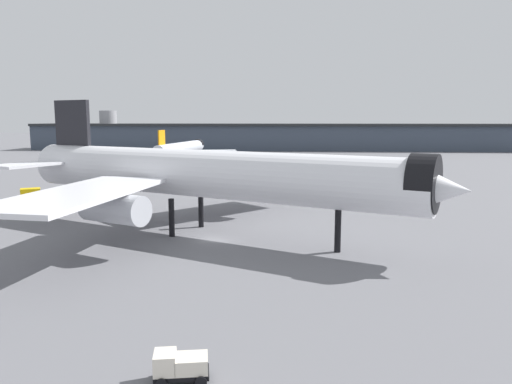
% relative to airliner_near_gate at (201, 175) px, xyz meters
% --- Properties ---
extents(ground, '(900.00, 900.00, 0.00)m').
position_rel_airliner_near_gate_xyz_m(ground, '(2.29, -3.42, -8.02)').
color(ground, slate).
extents(airliner_near_gate, '(63.91, 57.12, 18.21)m').
position_rel_airliner_near_gate_xyz_m(airliner_near_gate, '(0.00, 0.00, 0.00)').
color(airliner_near_gate, white).
rests_on(airliner_near_gate, ground).
extents(airliner_far_taxiway, '(41.31, 45.28, 11.94)m').
position_rel_airliner_near_gate_xyz_m(airliner_far_taxiway, '(-32.92, 101.21, -2.76)').
color(airliner_far_taxiway, silver).
rests_on(airliner_far_taxiway, ground).
extents(terminal_building, '(244.21, 42.78, 19.53)m').
position_rel_airliner_near_gate_xyz_m(terminal_building, '(-9.28, 184.16, -1.39)').
color(terminal_building, '#3D4756').
rests_on(terminal_building, ground).
extents(service_truck_front, '(5.89, 4.84, 3.00)m').
position_rel_airliner_near_gate_xyz_m(service_truck_front, '(-35.28, 18.20, -6.43)').
color(service_truck_front, black).
rests_on(service_truck_front, ground).
extents(baggage_tug_wing, '(3.49, 2.53, 1.85)m').
position_rel_airliner_near_gate_xyz_m(baggage_tug_wing, '(8.00, -37.36, -7.05)').
color(baggage_tug_wing, black).
rests_on(baggage_tug_wing, ground).
extents(baggage_cart_trailing, '(2.81, 2.88, 1.82)m').
position_rel_airliner_near_gate_xyz_m(baggage_cart_trailing, '(-24.51, 32.13, -7.04)').
color(baggage_cart_trailing, black).
rests_on(baggage_cart_trailing, ground).
extents(traffic_cone_near_nose, '(0.59, 0.59, 0.73)m').
position_rel_airliner_near_gate_xyz_m(traffic_cone_near_nose, '(7.67, 35.88, -7.65)').
color(traffic_cone_near_nose, '#F2600C').
rests_on(traffic_cone_near_nose, ground).
extents(traffic_cone_wingtip, '(0.46, 0.46, 0.57)m').
position_rel_airliner_near_gate_xyz_m(traffic_cone_wingtip, '(1.08, 40.47, -7.74)').
color(traffic_cone_wingtip, '#F2600C').
rests_on(traffic_cone_wingtip, ground).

